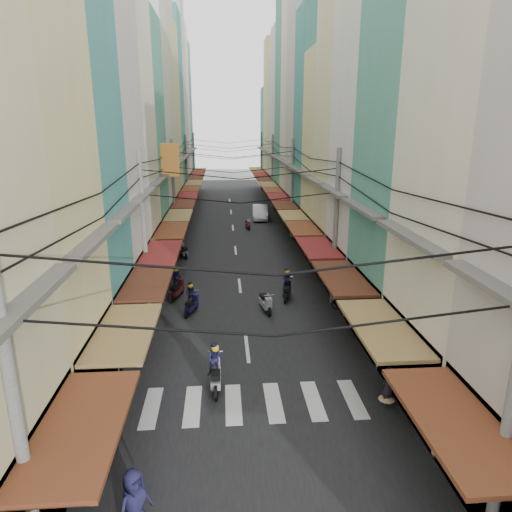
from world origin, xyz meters
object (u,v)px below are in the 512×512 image
traffic_sign (398,331)px  bicycle (347,308)px  market_umbrella (403,294)px  white_car (260,219)px

traffic_sign → bicycle: bearing=90.5°
bicycle → market_umbrella: size_ratio=0.78×
bicycle → white_car: bearing=-1.4°
market_umbrella → traffic_sign: 4.03m
bicycle → market_umbrella: 3.93m
traffic_sign → market_umbrella: bearing=65.9°
market_umbrella → traffic_sign: (-1.65, -3.67, -0.05)m
white_car → market_umbrella: 27.10m
bicycle → traffic_sign: bearing=172.7°
bicycle → traffic_sign: (0.05, -6.67, 1.84)m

